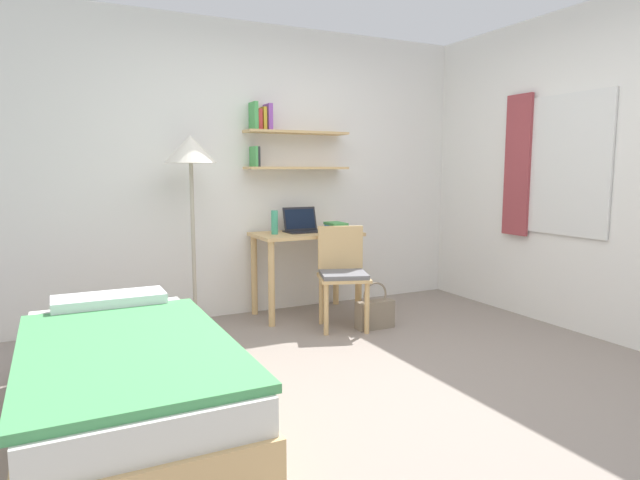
{
  "coord_description": "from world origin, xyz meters",
  "views": [
    {
      "loc": [
        -1.77,
        -2.67,
        1.31
      ],
      "look_at": [
        -0.2,
        0.51,
        0.85
      ],
      "focal_mm": 30.34,
      "sensor_mm": 36.0,
      "label": 1
    }
  ],
  "objects_px": {
    "desk": "(306,250)",
    "standing_lamp": "(191,159)",
    "laptop": "(302,226)",
    "handbag": "(375,313)",
    "book_stack": "(336,227)",
    "water_bottle": "(275,222)",
    "bed": "(126,382)",
    "desk_chair": "(343,272)"
  },
  "relations": [
    {
      "from": "standing_lamp",
      "to": "book_stack",
      "type": "relative_size",
      "value": 6.65
    },
    {
      "from": "laptop",
      "to": "handbag",
      "type": "xyz_separation_m",
      "value": [
        0.33,
        -0.72,
        -0.68
      ]
    },
    {
      "from": "standing_lamp",
      "to": "water_bottle",
      "type": "xyz_separation_m",
      "value": [
        0.72,
        0.01,
        -0.54
      ]
    },
    {
      "from": "bed",
      "to": "handbag",
      "type": "bearing_deg",
      "value": 24.17
    },
    {
      "from": "bed",
      "to": "water_bottle",
      "type": "height_order",
      "value": "water_bottle"
    },
    {
      "from": "handbag",
      "to": "desk",
      "type": "bearing_deg",
      "value": 116.67
    },
    {
      "from": "desk_chair",
      "to": "standing_lamp",
      "type": "bearing_deg",
      "value": 156.81
    },
    {
      "from": "laptop",
      "to": "water_bottle",
      "type": "bearing_deg",
      "value": -166.52
    },
    {
      "from": "bed",
      "to": "handbag",
      "type": "xyz_separation_m",
      "value": [
        2.07,
        0.93,
        -0.11
      ]
    },
    {
      "from": "desk_chair",
      "to": "book_stack",
      "type": "distance_m",
      "value": 0.57
    },
    {
      "from": "desk",
      "to": "standing_lamp",
      "type": "xyz_separation_m",
      "value": [
        -1.02,
        -0.01,
        0.81
      ]
    },
    {
      "from": "desk_chair",
      "to": "book_stack",
      "type": "relative_size",
      "value": 3.52
    },
    {
      "from": "desk_chair",
      "to": "handbag",
      "type": "xyz_separation_m",
      "value": [
        0.22,
        -0.16,
        -0.34
      ]
    },
    {
      "from": "desk",
      "to": "handbag",
      "type": "bearing_deg",
      "value": -63.33
    },
    {
      "from": "standing_lamp",
      "to": "water_bottle",
      "type": "bearing_deg",
      "value": 1.09
    },
    {
      "from": "desk",
      "to": "book_stack",
      "type": "distance_m",
      "value": 0.35
    },
    {
      "from": "water_bottle",
      "to": "handbag",
      "type": "relative_size",
      "value": 0.53
    },
    {
      "from": "bed",
      "to": "desk",
      "type": "bearing_deg",
      "value": 42.2
    },
    {
      "from": "bed",
      "to": "desk",
      "type": "distance_m",
      "value": 2.38
    },
    {
      "from": "standing_lamp",
      "to": "handbag",
      "type": "distance_m",
      "value": 1.96
    },
    {
      "from": "standing_lamp",
      "to": "desk",
      "type": "bearing_deg",
      "value": 0.64
    },
    {
      "from": "standing_lamp",
      "to": "handbag",
      "type": "bearing_deg",
      "value": -25.44
    },
    {
      "from": "water_bottle",
      "to": "bed",
      "type": "bearing_deg",
      "value": -132.33
    },
    {
      "from": "desk",
      "to": "laptop",
      "type": "relative_size",
      "value": 2.88
    },
    {
      "from": "desk",
      "to": "book_stack",
      "type": "xyz_separation_m",
      "value": [
        0.28,
        -0.05,
        0.2
      ]
    },
    {
      "from": "desk",
      "to": "book_stack",
      "type": "height_order",
      "value": "book_stack"
    },
    {
      "from": "handbag",
      "to": "standing_lamp",
      "type": "bearing_deg",
      "value": 154.56
    },
    {
      "from": "laptop",
      "to": "handbag",
      "type": "height_order",
      "value": "laptop"
    },
    {
      "from": "handbag",
      "to": "book_stack",
      "type": "bearing_deg",
      "value": 94.42
    },
    {
      "from": "desk",
      "to": "standing_lamp",
      "type": "relative_size",
      "value": 0.59
    },
    {
      "from": "desk",
      "to": "standing_lamp",
      "type": "bearing_deg",
      "value": -179.36
    },
    {
      "from": "standing_lamp",
      "to": "book_stack",
      "type": "xyz_separation_m",
      "value": [
        1.3,
        -0.04,
        -0.6
      ]
    },
    {
      "from": "desk",
      "to": "desk_chair",
      "type": "height_order",
      "value": "desk_chair"
    },
    {
      "from": "handbag",
      "to": "laptop",
      "type": "bearing_deg",
      "value": 114.78
    },
    {
      "from": "desk",
      "to": "laptop",
      "type": "bearing_deg",
      "value": 95.62
    },
    {
      "from": "book_stack",
      "to": "handbag",
      "type": "bearing_deg",
      "value": -85.58
    },
    {
      "from": "bed",
      "to": "desk_chair",
      "type": "distance_m",
      "value": 2.16
    },
    {
      "from": "bed",
      "to": "standing_lamp",
      "type": "xyz_separation_m",
      "value": [
        0.73,
        1.57,
        1.16
      ]
    },
    {
      "from": "desk",
      "to": "handbag",
      "type": "distance_m",
      "value": 0.87
    },
    {
      "from": "standing_lamp",
      "to": "book_stack",
      "type": "height_order",
      "value": "standing_lamp"
    },
    {
      "from": "handbag",
      "to": "water_bottle",
      "type": "bearing_deg",
      "value": 133.9
    },
    {
      "from": "desk_chair",
      "to": "standing_lamp",
      "type": "relative_size",
      "value": 0.53
    }
  ]
}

